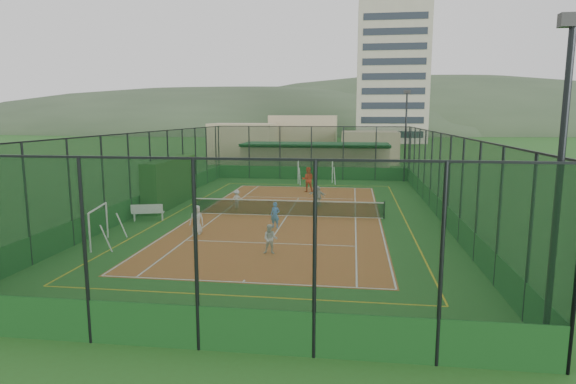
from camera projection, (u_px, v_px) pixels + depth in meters
name	position (u px, v px, depth m)	size (l,w,h in m)	color
ground	(287.00, 216.00, 29.16)	(300.00, 300.00, 0.00)	#27581E
court_slab	(287.00, 216.00, 29.16)	(11.17, 23.97, 0.01)	#A14D23
tennis_net	(287.00, 207.00, 29.08)	(11.67, 0.12, 1.06)	black
perimeter_fence	(287.00, 175.00, 28.77)	(18.12, 34.12, 5.00)	black
floodlight_se	(558.00, 199.00, 11.13)	(0.60, 0.26, 8.25)	black
floodlight_ne	(405.00, 136.00, 43.62)	(0.60, 0.26, 8.25)	black
clubhouse	(315.00, 158.00, 50.44)	(15.20, 7.20, 3.15)	tan
apartment_tower	(392.00, 74.00, 105.46)	(15.00, 12.00, 30.00)	beige
distant_hills	(342.00, 132.00, 175.95)	(200.00, 60.00, 24.00)	#384C33
hedge_left	(170.00, 182.00, 32.43)	(1.08, 7.18, 3.14)	black
white_bench	(148.00, 212.00, 27.83)	(1.79, 0.49, 1.00)	white
futsal_goal_near	(99.00, 226.00, 22.56)	(0.79, 2.73, 1.76)	white
futsal_goal_far	(315.00, 172.00, 43.03)	(3.23, 0.94, 2.08)	white
child_near_left	(197.00, 220.00, 24.57)	(0.73, 0.48, 1.50)	white
child_near_mid	(275.00, 215.00, 25.99)	(0.51, 0.33, 1.39)	#497CCE
child_near_right	(270.00, 239.00, 21.06)	(0.64, 0.50, 1.32)	silver
child_far_left	(237.00, 199.00, 31.51)	(0.77, 0.44, 1.20)	white
child_far_right	(319.00, 197.00, 32.00)	(0.77, 0.32, 1.32)	silver
child_far_back	(317.00, 195.00, 32.79)	(1.21, 0.39, 1.31)	white
coach	(308.00, 179.00, 38.12)	(0.96, 0.75, 1.97)	red
tennis_balls	(271.00, 210.00, 30.72)	(3.88, 1.27, 0.07)	#CCE033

